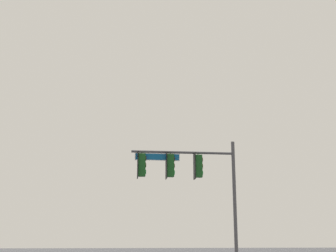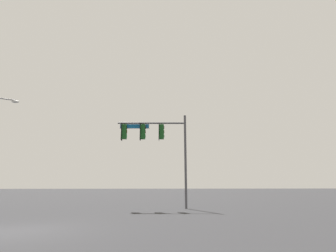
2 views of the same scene
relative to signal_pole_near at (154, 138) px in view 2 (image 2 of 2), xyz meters
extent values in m
plane|color=#2D2D30|center=(5.63, 8.96, -5.07)|extent=(400.00, 400.00, 0.00)
cylinder|color=#47474C|center=(-2.33, 0.31, -1.68)|extent=(0.17, 0.17, 6.79)
cylinder|color=#47474C|center=(0.19, -0.03, 1.12)|extent=(5.04, 0.80, 0.12)
cube|color=black|center=(-0.38, 0.05, 0.45)|extent=(0.10, 0.52, 1.30)
cube|color=#144719|center=(-0.57, 0.08, 0.45)|extent=(0.40, 0.37, 1.10)
cylinder|color=#144719|center=(-0.57, 0.08, 1.06)|extent=(0.04, 0.04, 0.12)
cylinder|color=#340503|center=(-0.76, 0.10, 0.78)|extent=(0.06, 0.22, 0.22)
cylinder|color=#392D05|center=(-0.76, 0.10, 0.45)|extent=(0.06, 0.22, 0.22)
cylinder|color=green|center=(-0.76, 0.10, 0.12)|extent=(0.06, 0.22, 0.22)
cube|color=black|center=(1.00, -0.13, 0.45)|extent=(0.10, 0.52, 1.30)
cube|color=#144719|center=(0.82, -0.11, 0.45)|extent=(0.40, 0.37, 1.10)
cylinder|color=#144719|center=(0.82, -0.11, 1.06)|extent=(0.04, 0.04, 0.12)
cylinder|color=#340503|center=(0.62, -0.08, 0.78)|extent=(0.06, 0.22, 0.22)
cylinder|color=#392D05|center=(0.62, -0.08, 0.45)|extent=(0.06, 0.22, 0.22)
cylinder|color=green|center=(0.62, -0.08, 0.12)|extent=(0.06, 0.22, 0.22)
cube|color=black|center=(2.39, -0.32, 0.45)|extent=(0.10, 0.52, 1.30)
cube|color=#144719|center=(2.20, -0.29, 0.45)|extent=(0.40, 0.37, 1.10)
cylinder|color=#144719|center=(2.20, -0.29, 1.06)|extent=(0.04, 0.04, 0.12)
cylinder|color=#340503|center=(2.00, -0.27, 0.78)|extent=(0.06, 0.22, 0.22)
cylinder|color=#392D05|center=(2.00, -0.27, 0.45)|extent=(0.06, 0.22, 0.22)
cylinder|color=green|center=(2.00, -0.27, 0.12)|extent=(0.06, 0.22, 0.22)
cube|color=#0A4C7F|center=(1.44, -0.19, 0.87)|extent=(2.13, 0.32, 0.30)
cube|color=white|center=(1.44, -0.19, 0.87)|extent=(2.19, 0.32, 0.36)
cylinder|color=gray|center=(11.36, -1.08, 2.89)|extent=(1.66, 0.72, 0.10)
ellipsoid|color=silver|center=(10.54, -1.40, 2.79)|extent=(0.56, 0.28, 0.20)
camera|label=1|loc=(6.60, 21.71, -3.25)|focal=50.00mm
camera|label=2|loc=(1.69, 19.15, -3.56)|focal=28.00mm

